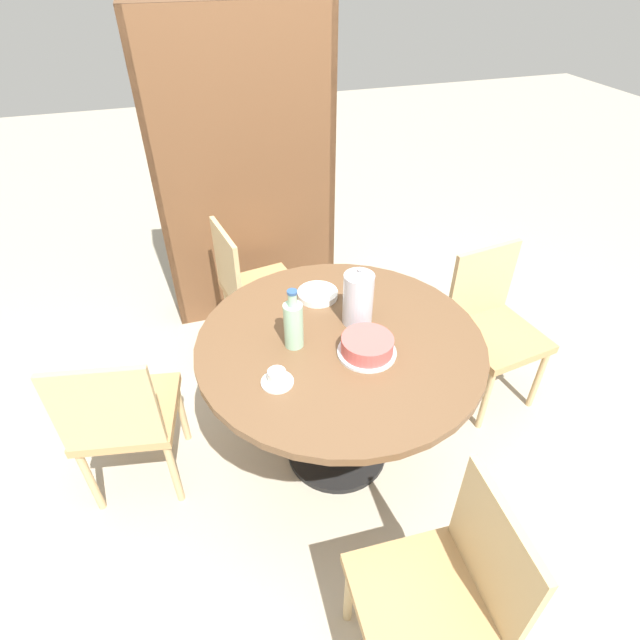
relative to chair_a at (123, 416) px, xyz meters
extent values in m
plane|color=#B2A893|center=(0.94, -0.11, -0.47)|extent=(14.00, 14.00, 0.00)
cylinder|color=black|center=(0.94, -0.11, -0.45)|extent=(0.50, 0.50, 0.03)
cylinder|color=black|center=(0.94, -0.11, -0.09)|extent=(0.14, 0.14, 0.69)
cylinder|color=brown|center=(0.94, -0.11, 0.27)|extent=(1.22, 1.22, 0.04)
cylinder|color=tan|center=(0.22, 0.20, -0.26)|extent=(0.03, 0.03, 0.40)
cylinder|color=tan|center=(-0.13, 0.27, -0.26)|extent=(0.03, 0.03, 0.40)
cylinder|color=tan|center=(0.16, -0.15, -0.26)|extent=(0.03, 0.03, 0.40)
cylinder|color=tan|center=(-0.20, -0.08, -0.26)|extent=(0.03, 0.03, 0.40)
cube|color=tan|center=(0.01, 0.06, -0.04)|extent=(0.49, 0.49, 0.04)
cube|color=tan|center=(-0.02, -0.13, 0.19)|extent=(0.40, 0.10, 0.42)
cylinder|color=tan|center=(0.73, -0.87, -0.26)|extent=(0.03, 0.03, 0.40)
cylinder|color=tan|center=(1.09, -0.88, -0.26)|extent=(0.03, 0.03, 0.40)
cube|color=tan|center=(0.90, -1.06, -0.04)|extent=(0.44, 0.44, 0.04)
cube|color=tan|center=(1.10, -1.07, 0.19)|extent=(0.04, 0.40, 0.42)
cylinder|color=tan|center=(1.73, -0.18, -0.26)|extent=(0.03, 0.03, 0.40)
cylinder|color=tan|center=(2.08, -0.13, -0.26)|extent=(0.03, 0.03, 0.40)
cylinder|color=tan|center=(1.68, 0.18, -0.26)|extent=(0.03, 0.03, 0.40)
cylinder|color=tan|center=(2.03, 0.23, -0.26)|extent=(0.03, 0.03, 0.40)
cube|color=tan|center=(1.88, 0.03, -0.04)|extent=(0.48, 0.48, 0.04)
cube|color=tan|center=(1.85, 0.22, 0.19)|extent=(0.40, 0.08, 0.42)
cylinder|color=tan|center=(0.99, 0.68, -0.26)|extent=(0.03, 0.03, 0.40)
cylinder|color=tan|center=(0.93, 1.03, -0.26)|extent=(0.03, 0.03, 0.40)
cylinder|color=tan|center=(0.64, 0.62, -0.26)|extent=(0.03, 0.03, 0.40)
cylinder|color=tan|center=(0.58, 0.97, -0.26)|extent=(0.03, 0.03, 0.40)
cube|color=tan|center=(0.79, 0.82, -0.04)|extent=(0.48, 0.48, 0.04)
cube|color=tan|center=(0.59, 0.79, 0.19)|extent=(0.09, 0.40, 0.42)
cube|color=brown|center=(1.34, 1.34, 0.46)|extent=(0.04, 0.28, 1.86)
cube|color=brown|center=(0.29, 1.34, 0.46)|extent=(0.04, 0.28, 1.86)
cube|color=brown|center=(0.82, 1.21, 0.46)|extent=(1.08, 0.02, 1.86)
cube|color=brown|center=(0.82, 1.34, -0.45)|extent=(1.01, 0.27, 0.04)
cube|color=brown|center=(0.82, 1.34, -0.10)|extent=(1.01, 0.27, 0.04)
cube|color=brown|center=(0.82, 1.34, 0.28)|extent=(1.01, 0.27, 0.04)
cube|color=brown|center=(0.82, 1.34, 0.65)|extent=(1.01, 0.27, 0.04)
cube|color=brown|center=(0.82, 1.34, 1.02)|extent=(1.01, 0.27, 0.04)
cube|color=brown|center=(0.82, 1.34, 1.37)|extent=(1.01, 0.27, 0.04)
cube|color=beige|center=(1.09, 1.33, -0.30)|extent=(0.46, 0.21, 0.26)
cube|color=#28703D|center=(0.54, 1.33, -0.29)|extent=(0.46, 0.21, 0.29)
cube|color=#28703D|center=(1.13, 1.33, 0.07)|extent=(0.38, 0.21, 0.30)
cube|color=#703384|center=(0.50, 1.33, 0.07)|extent=(0.38, 0.21, 0.29)
cube|color=#28703D|center=(1.12, 1.33, 0.42)|extent=(0.40, 0.21, 0.26)
cube|color=#703384|center=(0.51, 1.33, 0.41)|extent=(0.40, 0.21, 0.23)
cube|color=#28703D|center=(1.09, 1.33, 0.78)|extent=(0.46, 0.21, 0.23)
cube|color=#B72D28|center=(0.54, 1.33, 0.79)|extent=(0.46, 0.21, 0.24)
cube|color=#234793|center=(1.13, 1.33, 1.16)|extent=(0.39, 0.21, 0.26)
cube|color=#28703D|center=(0.51, 1.33, 1.18)|extent=(0.39, 0.21, 0.30)
cylinder|color=silver|center=(1.05, -0.01, 0.41)|extent=(0.13, 0.13, 0.24)
cone|color=silver|center=(1.05, -0.01, 0.54)|extent=(0.12, 0.12, 0.02)
sphere|color=silver|center=(1.05, -0.01, 0.56)|extent=(0.02, 0.02, 0.02)
cylinder|color=#99C6A3|center=(0.75, -0.08, 0.39)|extent=(0.08, 0.08, 0.20)
cylinder|color=#99C6A3|center=(0.75, -0.08, 0.52)|extent=(0.04, 0.04, 0.06)
cylinder|color=#2D5184|center=(0.75, -0.08, 0.55)|extent=(0.04, 0.04, 0.01)
cylinder|color=silver|center=(1.02, -0.22, 0.29)|extent=(0.24, 0.24, 0.01)
cylinder|color=#C65651|center=(1.02, -0.22, 0.33)|extent=(0.21, 0.21, 0.07)
cylinder|color=silver|center=(1.11, 0.15, 0.29)|extent=(0.13, 0.13, 0.01)
cylinder|color=white|center=(1.11, 0.15, 0.32)|extent=(0.07, 0.07, 0.05)
cylinder|color=silver|center=(0.63, -0.28, 0.29)|extent=(0.13, 0.13, 0.01)
cylinder|color=white|center=(0.63, -0.28, 0.32)|extent=(0.07, 0.07, 0.05)
cylinder|color=white|center=(0.95, 0.22, 0.29)|extent=(0.19, 0.19, 0.01)
cylinder|color=white|center=(0.95, 0.22, 0.30)|extent=(0.19, 0.19, 0.01)
cylinder|color=white|center=(0.95, 0.22, 0.31)|extent=(0.19, 0.19, 0.01)
camera|label=1|loc=(0.38, -1.62, 1.64)|focal=28.00mm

